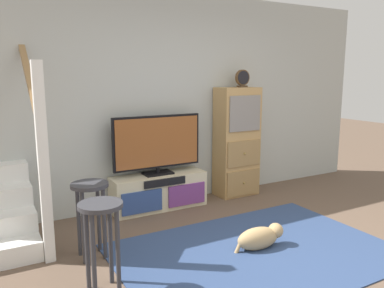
% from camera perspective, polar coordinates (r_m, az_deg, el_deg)
% --- Properties ---
extents(ground_plane, '(20.00, 20.00, 0.00)m').
position_cam_1_polar(ground_plane, '(3.48, 16.04, -19.01)').
color(ground_plane, brown).
extents(back_wall, '(6.40, 0.12, 2.70)m').
position_cam_1_polar(back_wall, '(5.08, -3.23, 6.54)').
color(back_wall, '#B2B7B2').
rests_on(back_wall, ground_plane).
extents(area_rug, '(2.60, 1.80, 0.01)m').
position_cam_1_polar(area_rug, '(3.87, 9.54, -15.50)').
color(area_rug, navy).
rests_on(area_rug, ground_plane).
extents(media_console, '(1.21, 0.38, 0.44)m').
position_cam_1_polar(media_console, '(4.92, -4.89, -6.99)').
color(media_console, beige).
rests_on(media_console, ground_plane).
extents(television, '(1.15, 0.22, 0.74)m').
position_cam_1_polar(television, '(4.80, -5.12, 0.11)').
color(television, black).
rests_on(television, media_console).
extents(side_cabinet, '(0.58, 0.38, 1.50)m').
position_cam_1_polar(side_cabinet, '(5.39, 6.63, 0.28)').
color(side_cabinet, tan).
rests_on(side_cabinet, ground_plane).
extents(desk_clock, '(0.21, 0.08, 0.24)m').
position_cam_1_polar(desk_clock, '(5.33, 7.45, 9.57)').
color(desk_clock, '#4C3823').
rests_on(desk_clock, side_cabinet).
extents(bar_stool_near, '(0.34, 0.34, 0.73)m').
position_cam_1_polar(bar_stool_near, '(3.09, -13.24, -11.76)').
color(bar_stool_near, '#333338').
rests_on(bar_stool_near, ground_plane).
extents(bar_stool_far, '(0.34, 0.34, 0.71)m').
position_cam_1_polar(bar_stool_far, '(3.67, -14.77, -8.35)').
color(bar_stool_far, '#333338').
rests_on(bar_stool_far, ground_plane).
extents(dog, '(0.54, 0.24, 0.23)m').
position_cam_1_polar(dog, '(3.92, 10.04, -13.41)').
color(dog, tan).
rests_on(dog, ground_plane).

